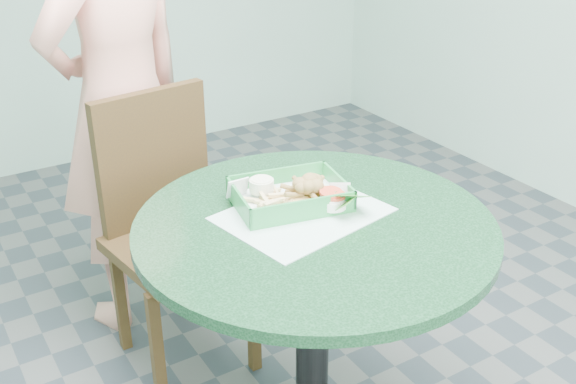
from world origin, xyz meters
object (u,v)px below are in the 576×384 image
cafe_table (314,284)px  diner_person (119,76)px  crab_sandwich (309,194)px  food_basket (290,205)px  sauce_ramekin (261,194)px  dining_chair (169,215)px

cafe_table → diner_person: diner_person is taller
crab_sandwich → food_basket: bearing=151.6°
diner_person → crab_sandwich: (0.20, -0.86, -0.13)m
crab_sandwich → sauce_ramekin: (-0.11, 0.06, 0.00)m
crab_sandwich → sauce_ramekin: size_ratio=2.00×
sauce_ramekin → diner_person: bearing=96.5°
cafe_table → food_basket: food_basket is taller
cafe_table → diner_person: (-0.16, 0.95, 0.35)m
dining_chair → crab_sandwich: (0.18, -0.56, 0.27)m
food_basket → crab_sandwich: size_ratio=2.21×
dining_chair → diner_person: size_ratio=0.50×
dining_chair → crab_sandwich: 0.65m
diner_person → food_basket: diner_person is taller
diner_person → sauce_ramekin: diner_person is taller
cafe_table → dining_chair: size_ratio=0.98×
sauce_ramekin → dining_chair: bearing=98.1°
cafe_table → sauce_ramekin: size_ratio=14.08×
cafe_table → sauce_ramekin: sauce_ramekin is taller
food_basket → diner_person: bearing=100.6°
dining_chair → food_basket: size_ratio=3.26×
cafe_table → food_basket: size_ratio=3.19×
crab_sandwich → sauce_ramekin: 0.13m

